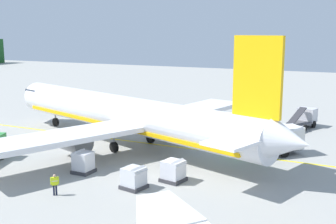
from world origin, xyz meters
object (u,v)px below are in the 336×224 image
service_truck_pushback (303,119)px  cargo_container_near (134,178)px  cargo_container_mid (83,162)px  crew_loader_left (55,183)px  cargo_container_far (174,171)px  airliner_foreground (127,115)px  service_truck_baggage (272,140)px

service_truck_pushback → cargo_container_near: service_truck_pushback is taller
cargo_container_mid → crew_loader_left: 5.38m
cargo_container_far → crew_loader_left: size_ratio=1.24×
service_truck_pushback → crew_loader_left: service_truck_pushback is taller
airliner_foreground → cargo_container_mid: 9.78m
airliner_foreground → cargo_container_far: (-7.96, -9.21, -2.50)m
cargo_container_near → service_truck_baggage: bearing=-29.0°
cargo_container_near → cargo_container_mid: (1.41, 5.96, 0.08)m
airliner_foreground → cargo_container_near: size_ratio=20.16×
cargo_container_mid → crew_loader_left: size_ratio=1.21×
cargo_container_near → airliner_foreground: bearing=33.3°
service_truck_pushback → cargo_container_near: (-28.31, 8.69, -0.31)m
airliner_foreground → cargo_container_far: airliner_foreground is taller
service_truck_pushback → cargo_container_far: size_ratio=3.41×
cargo_container_mid → cargo_container_far: size_ratio=0.97×
airliner_foreground → cargo_container_mid: airliner_foreground is taller
service_truck_baggage → cargo_container_mid: 18.62m
service_truck_baggage → cargo_container_far: service_truck_baggage is taller
cargo_container_near → crew_loader_left: (-3.81, 4.68, 0.11)m
service_truck_baggage → service_truck_pushback: service_truck_baggage is taller
airliner_foreground → service_truck_baggage: airliner_foreground is taller
service_truck_baggage → cargo_container_far: 12.50m
service_truck_baggage → cargo_container_near: 16.01m
airliner_foreground → service_truck_pushback: airliner_foreground is taller
airliner_foreground → crew_loader_left: airliner_foreground is taller
service_truck_baggage → cargo_container_mid: service_truck_baggage is taller
airliner_foreground → cargo_container_near: airliner_foreground is taller
cargo_container_near → crew_loader_left: size_ratio=1.22×
airliner_foreground → service_truck_pushback: size_ratio=5.81×
service_truck_pushback → cargo_container_mid: bearing=151.4°
service_truck_baggage → service_truck_pushback: (14.33, -0.93, -0.40)m
service_truck_pushback → cargo_container_mid: service_truck_pushback is taller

